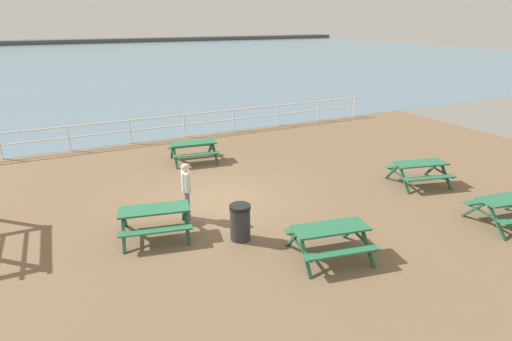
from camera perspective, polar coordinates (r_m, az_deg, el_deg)
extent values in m
cube|color=brown|center=(13.27, -4.85, -4.44)|extent=(30.00, 24.00, 0.20)
cube|color=slate|center=(64.40, -23.14, 13.69)|extent=(142.00, 90.00, 0.01)
cube|color=#4C4C47|center=(107.25, -25.01, 15.37)|extent=(142.00, 6.00, 1.80)
cube|color=white|center=(19.99, -13.30, 6.98)|extent=(23.00, 0.06, 0.06)
cube|color=white|center=(20.10, -13.20, 5.67)|extent=(23.00, 0.05, 0.05)
cylinder|color=white|center=(19.74, -31.45, 2.80)|extent=(0.07, 0.07, 1.05)
cylinder|color=white|center=(19.64, -24.09, 3.95)|extent=(0.07, 0.07, 1.05)
cylinder|color=white|center=(19.88, -16.76, 5.03)|extent=(0.07, 0.07, 1.05)
cylinder|color=white|center=(20.43, -9.70, 5.99)|extent=(0.07, 0.07, 1.05)
cylinder|color=white|center=(21.28, -3.07, 6.80)|extent=(0.07, 0.07, 1.05)
cylinder|color=white|center=(22.38, 2.98, 7.47)|extent=(0.07, 0.07, 1.05)
cylinder|color=white|center=(23.72, 8.43, 8.00)|extent=(0.07, 0.07, 1.05)
cylinder|color=white|center=(25.24, 13.27, 8.40)|extent=(0.07, 0.07, 1.05)
cube|color=#286B47|center=(10.06, 10.11, -7.70)|extent=(1.90, 1.02, 0.05)
cube|color=#286B47|center=(10.70, 8.58, -7.66)|extent=(1.82, 0.59, 0.04)
cube|color=#286B47|center=(9.73, 11.59, -10.87)|extent=(1.82, 0.59, 0.04)
cube|color=#1E5035|center=(10.86, 12.88, -7.96)|extent=(0.22, 0.79, 0.79)
cube|color=#1E5035|center=(10.30, 14.86, -9.79)|extent=(0.22, 0.79, 0.79)
cube|color=#1E5035|center=(10.56, 13.86, -8.64)|extent=(0.33, 1.49, 0.04)
cube|color=#1E5035|center=(10.26, 5.09, -9.26)|extent=(0.22, 0.79, 0.79)
cube|color=#1E5035|center=(9.66, 6.68, -11.33)|extent=(0.22, 0.79, 0.79)
cube|color=#1E5035|center=(9.93, 5.87, -10.04)|extent=(0.33, 1.49, 0.04)
cube|color=#286B47|center=(16.74, -8.57, 3.74)|extent=(1.87, 0.91, 0.05)
cube|color=#286B47|center=(17.41, -8.93, 3.33)|extent=(1.82, 0.47, 0.04)
cube|color=#286B47|center=(16.24, -8.08, 2.15)|extent=(1.82, 0.47, 0.04)
cube|color=#1E5035|center=(17.35, -6.23, 3.14)|extent=(0.17, 0.80, 0.79)
cube|color=#1E5035|center=(16.65, -5.62, 2.43)|extent=(0.17, 0.80, 0.79)
cube|color=#1E5035|center=(16.99, -5.94, 2.94)|extent=(0.24, 1.50, 0.04)
cube|color=#1E5035|center=(17.08, -11.32, 2.59)|extent=(0.17, 0.80, 0.79)
cube|color=#1E5035|center=(16.37, -10.92, 1.85)|extent=(0.17, 0.80, 0.79)
cube|color=#1E5035|center=(16.71, -11.13, 2.37)|extent=(0.24, 1.50, 0.04)
cube|color=#286B47|center=(13.37, 31.33, -3.31)|extent=(1.89, 0.98, 0.05)
cube|color=#286B47|center=(13.86, 29.27, -3.52)|extent=(1.82, 0.55, 0.04)
cube|color=#1E5035|center=(13.19, 27.58, -4.69)|extent=(0.21, 0.79, 0.79)
cube|color=#1E5035|center=(12.73, 29.87, -5.97)|extent=(0.21, 0.79, 0.79)
cube|color=#1E5035|center=(12.94, 28.74, -5.14)|extent=(0.30, 1.49, 0.04)
cube|color=#286B47|center=(15.25, 21.43, 0.93)|extent=(1.92, 1.11, 0.05)
cube|color=#286B47|center=(15.83, 20.09, 0.62)|extent=(1.81, 0.68, 0.04)
cube|color=#286B47|center=(14.87, 22.58, -0.93)|extent=(1.81, 0.68, 0.04)
cube|color=#1E5035|center=(16.09, 22.86, 0.28)|extent=(0.27, 0.79, 0.79)
cube|color=#1E5035|center=(15.53, 24.41, -0.64)|extent=(0.27, 0.79, 0.79)
cube|color=#1E5035|center=(15.80, 23.64, -0.02)|extent=(0.42, 1.47, 0.04)
cube|color=#1E5035|center=(15.26, 18.06, -0.15)|extent=(0.27, 0.79, 0.79)
cube|color=#1E5035|center=(14.67, 19.50, -1.13)|extent=(0.27, 0.79, 0.79)
cube|color=#1E5035|center=(14.95, 18.78, -0.47)|extent=(0.42, 1.47, 0.04)
cube|color=#286B47|center=(11.14, -13.71, -5.15)|extent=(1.90, 1.05, 0.05)
cube|color=#286B47|center=(11.83, -13.68, -5.22)|extent=(1.82, 0.62, 0.04)
cube|color=#286B47|center=(10.71, -13.47, -7.97)|extent=(1.82, 0.62, 0.04)
cube|color=#1E5035|center=(11.66, -9.78, -5.71)|extent=(0.24, 0.79, 0.79)
cube|color=#1E5035|center=(10.99, -9.39, -7.36)|extent=(0.24, 0.79, 0.79)
cube|color=#1E5035|center=(11.30, -9.60, -6.30)|extent=(0.36, 1.48, 0.04)
cube|color=#1E5035|center=(11.67, -17.46, -6.37)|extent=(0.24, 0.79, 0.79)
cube|color=#1E5035|center=(11.00, -17.57, -8.07)|extent=(0.24, 0.79, 0.79)
cube|color=#1E5035|center=(11.31, -17.54, -6.99)|extent=(0.36, 1.48, 0.04)
cylinder|color=slate|center=(12.09, -9.36, -4.46)|extent=(0.14, 0.14, 0.85)
cylinder|color=slate|center=(11.92, -9.28, -4.81)|extent=(0.14, 0.14, 0.85)
cube|color=white|center=(11.73, -9.51, -1.46)|extent=(0.29, 0.38, 0.58)
cylinder|color=white|center=(11.92, -9.62, -0.95)|extent=(0.09, 0.09, 0.52)
cylinder|color=white|center=(11.51, -9.42, -1.72)|extent=(0.09, 0.09, 0.52)
sphere|color=beige|center=(11.59, -9.63, 0.40)|extent=(0.23, 0.23, 0.23)
cylinder|color=#2D2D33|center=(10.81, -2.17, -7.27)|extent=(0.52, 0.52, 0.85)
cylinder|color=black|center=(10.60, -2.20, -4.99)|extent=(0.55, 0.55, 0.10)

